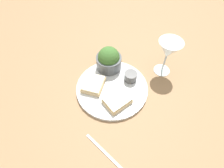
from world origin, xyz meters
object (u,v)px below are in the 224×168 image
object	(u,v)px
cheese_toast_near	(117,101)
fork	(106,153)
cheese_toast_far	(93,84)
sauce_ramekin	(131,76)
salad_bowl	(109,60)
wine_glass	(168,51)

from	to	relation	value
cheese_toast_near	fork	distance (m)	0.18
cheese_toast_near	cheese_toast_far	xyz separation A→B (m)	(-0.00, -0.12, 0.00)
fork	cheese_toast_far	bearing A→B (deg)	-130.80
cheese_toast_near	cheese_toast_far	world-z (taller)	same
sauce_ramekin	cheese_toast_far	xyz separation A→B (m)	(0.12, -0.10, -0.01)
sauce_ramekin	cheese_toast_far	world-z (taller)	sauce_ramekin
cheese_toast_far	fork	xyz separation A→B (m)	(0.17, 0.19, -0.02)
salad_bowl	cheese_toast_far	world-z (taller)	salad_bowl
cheese_toast_far	fork	distance (m)	0.26
cheese_toast_near	salad_bowl	bearing A→B (deg)	-132.40
sauce_ramekin	fork	size ratio (longest dim) A/B	0.29
salad_bowl	wine_glass	xyz separation A→B (m)	(-0.13, 0.19, 0.06)
salad_bowl	sauce_ramekin	bearing A→B (deg)	89.28
salad_bowl	cheese_toast_near	distance (m)	0.18
cheese_toast_near	wine_glass	size ratio (longest dim) A/B	0.68
cheese_toast_far	cheese_toast_near	bearing A→B (deg)	88.48
wine_glass	fork	bearing A→B (deg)	3.09
salad_bowl	sauce_ramekin	world-z (taller)	salad_bowl
cheese_toast_near	cheese_toast_far	distance (m)	0.12
sauce_ramekin	cheese_toast_near	xyz separation A→B (m)	(0.12, 0.02, -0.01)
salad_bowl	wine_glass	bearing A→B (deg)	125.21
cheese_toast_near	wine_glass	world-z (taller)	wine_glass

